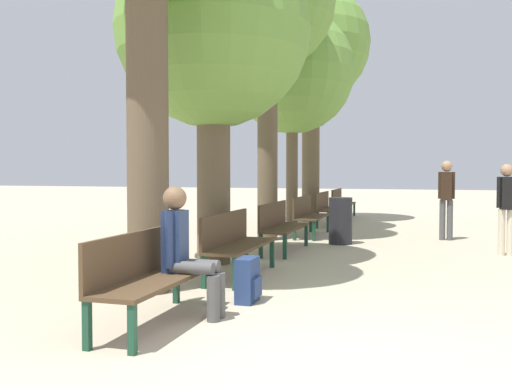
# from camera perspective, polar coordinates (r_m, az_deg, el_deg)

# --- Properties ---
(ground_plane) EXTENTS (80.00, 80.00, 0.00)m
(ground_plane) POSITION_cam_1_polar(r_m,az_deg,el_deg) (4.44, 8.69, -16.96)
(ground_plane) COLOR #B7A88E
(bench_row_0) EXTENTS (0.50, 1.80, 0.88)m
(bench_row_0) POSITION_cam_1_polar(r_m,az_deg,el_deg) (5.52, -10.72, -7.70)
(bench_row_0) COLOR #4C3823
(bench_row_0) RESTS_ON ground_plane
(bench_row_1) EXTENTS (0.50, 1.80, 0.88)m
(bench_row_1) POSITION_cam_1_polar(r_m,az_deg,el_deg) (7.82, -2.17, -4.74)
(bench_row_1) COLOR #4C3823
(bench_row_1) RESTS_ON ground_plane
(bench_row_2) EXTENTS (0.50, 1.80, 0.88)m
(bench_row_2) POSITION_cam_1_polar(r_m,az_deg,el_deg) (10.21, 2.41, -3.09)
(bench_row_2) COLOR #4C3823
(bench_row_2) RESTS_ON ground_plane
(bench_row_3) EXTENTS (0.50, 1.80, 0.88)m
(bench_row_3) POSITION_cam_1_polar(r_m,az_deg,el_deg) (12.65, 5.22, -2.06)
(bench_row_3) COLOR #4C3823
(bench_row_3) RESTS_ON ground_plane
(bench_row_4) EXTENTS (0.50, 1.80, 0.88)m
(bench_row_4) POSITION_cam_1_polar(r_m,az_deg,el_deg) (15.12, 7.12, -1.37)
(bench_row_4) COLOR #4C3823
(bench_row_4) RESTS_ON ground_plane
(bench_row_5) EXTENTS (0.50, 1.80, 0.88)m
(bench_row_5) POSITION_cam_1_polar(r_m,az_deg,el_deg) (17.60, 8.49, -0.86)
(bench_row_5) COLOR #4C3823
(bench_row_5) RESTS_ON ground_plane
(tree_row_1) EXTENTS (3.02, 3.02, 5.13)m
(tree_row_1) POSITION_cam_1_polar(r_m,az_deg,el_deg) (9.14, -4.30, 15.56)
(tree_row_1) COLOR brown
(tree_row_1) RESTS_ON ground_plane
(tree_row_2) EXTENTS (2.80, 2.80, 6.32)m
(tree_row_2) POSITION_cam_1_polar(r_m,az_deg,el_deg) (12.34, 1.17, 18.13)
(tree_row_2) COLOR brown
(tree_row_2) RESTS_ON ground_plane
(tree_row_3) EXTENTS (3.03, 3.03, 5.38)m
(tree_row_3) POSITION_cam_1_polar(r_m,az_deg,el_deg) (14.24, 3.64, 11.90)
(tree_row_3) COLOR brown
(tree_row_3) RESTS_ON ground_plane
(tree_row_4) EXTENTS (3.33, 3.33, 6.69)m
(tree_row_4) POSITION_cam_1_polar(r_m,az_deg,el_deg) (16.71, 5.54, 14.30)
(tree_row_4) COLOR brown
(tree_row_4) RESTS_ON ground_plane
(person_seated) EXTENTS (0.61, 0.35, 1.30)m
(person_seated) POSITION_cam_1_polar(r_m,az_deg,el_deg) (5.69, -7.02, -5.55)
(person_seated) COLOR #4C4C4C
(person_seated) RESTS_ON ground_plane
(backpack) EXTENTS (0.22, 0.37, 0.49)m
(backpack) POSITION_cam_1_polar(r_m,az_deg,el_deg) (6.36, -0.81, -8.78)
(backpack) COLOR navy
(backpack) RESTS_ON ground_plane
(pedestrian_near) EXTENTS (0.33, 0.23, 1.65)m
(pedestrian_near) POSITION_cam_1_polar(r_m,az_deg,el_deg) (12.48, 18.51, -0.21)
(pedestrian_near) COLOR #4C4C4C
(pedestrian_near) RESTS_ON ground_plane
(pedestrian_mid) EXTENTS (0.32, 0.23, 1.56)m
(pedestrian_mid) POSITION_cam_1_polar(r_m,az_deg,el_deg) (10.59, 23.76, -0.99)
(pedestrian_mid) COLOR beige
(pedestrian_mid) RESTS_ON ground_plane
(trash_bin) EXTENTS (0.46, 0.46, 0.92)m
(trash_bin) POSITION_cam_1_polar(r_m,az_deg,el_deg) (11.36, 8.45, -2.81)
(trash_bin) COLOR #232328
(trash_bin) RESTS_ON ground_plane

